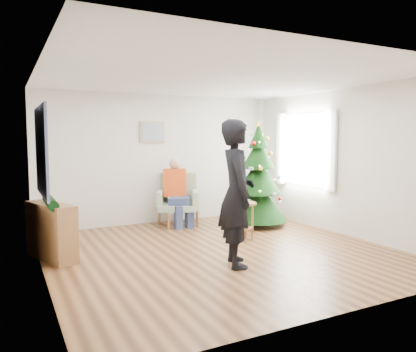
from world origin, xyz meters
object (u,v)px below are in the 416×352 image
christmas_tree (258,178)px  stool (244,221)px  armchair (178,206)px  standing_man (237,193)px  console (51,231)px

christmas_tree → stool: (-0.86, -0.85, -0.61)m
christmas_tree → armchair: 1.68m
armchair → stool: bearing=-46.6°
standing_man → console: (-2.20, 1.44, -0.58)m
standing_man → console: bearing=75.2°
stool → armchair: (-0.54, 1.60, 0.05)m
armchair → console: armchair is taller
christmas_tree → console: bearing=-171.7°
stool → console: 3.05m
armchair → console: size_ratio=1.02×
christmas_tree → console: (-3.89, -0.56, -0.54)m
console → armchair: bearing=7.8°
christmas_tree → armchair: size_ratio=2.04×
christmas_tree → stool: bearing=-135.3°
stool → standing_man: 1.57m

